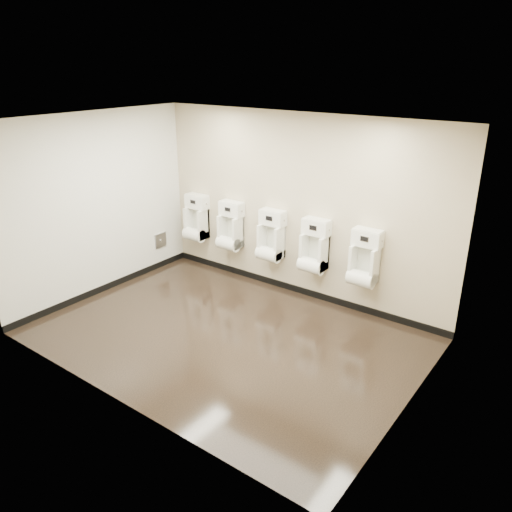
{
  "coord_description": "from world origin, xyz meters",
  "views": [
    {
      "loc": [
        3.82,
        -4.47,
        3.48
      ],
      "look_at": [
        0.1,
        0.55,
        1.01
      ],
      "focal_mm": 35.0,
      "sensor_mm": 36.0,
      "label": 1
    }
  ],
  "objects_px": {
    "urinal_0": "(196,221)",
    "urinal_3": "(314,250)",
    "urinal_4": "(364,262)",
    "access_panel": "(160,240)",
    "urinal_2": "(271,239)",
    "urinal_1": "(230,230)"
  },
  "relations": [
    {
      "from": "urinal_1",
      "to": "urinal_3",
      "type": "relative_size",
      "value": 1.0
    },
    {
      "from": "access_panel",
      "to": "urinal_2",
      "type": "xyz_separation_m",
      "value": [
        2.1,
        0.41,
        0.34
      ]
    },
    {
      "from": "urinal_1",
      "to": "urinal_4",
      "type": "bearing_deg",
      "value": 0.0
    },
    {
      "from": "urinal_0",
      "to": "access_panel",
      "type": "bearing_deg",
      "value": -140.67
    },
    {
      "from": "access_panel",
      "to": "urinal_4",
      "type": "relative_size",
      "value": 0.31
    },
    {
      "from": "access_panel",
      "to": "urinal_3",
      "type": "xyz_separation_m",
      "value": [
        2.88,
        0.41,
        0.34
      ]
    },
    {
      "from": "urinal_0",
      "to": "urinal_2",
      "type": "relative_size",
      "value": 1.0
    },
    {
      "from": "urinal_0",
      "to": "urinal_3",
      "type": "bearing_deg",
      "value": 0.0
    },
    {
      "from": "urinal_1",
      "to": "urinal_3",
      "type": "height_order",
      "value": "same"
    },
    {
      "from": "urinal_0",
      "to": "urinal_3",
      "type": "relative_size",
      "value": 1.0
    },
    {
      "from": "urinal_0",
      "to": "urinal_4",
      "type": "bearing_deg",
      "value": 0.0
    },
    {
      "from": "urinal_0",
      "to": "urinal_1",
      "type": "bearing_deg",
      "value": 0.0
    },
    {
      "from": "urinal_3",
      "to": "urinal_2",
      "type": "bearing_deg",
      "value": 180.0
    },
    {
      "from": "urinal_0",
      "to": "urinal_4",
      "type": "relative_size",
      "value": 1.0
    },
    {
      "from": "access_panel",
      "to": "urinal_0",
      "type": "bearing_deg",
      "value": 39.33
    },
    {
      "from": "urinal_2",
      "to": "urinal_4",
      "type": "bearing_deg",
      "value": 0.0
    },
    {
      "from": "urinal_3",
      "to": "urinal_4",
      "type": "relative_size",
      "value": 1.0
    },
    {
      "from": "urinal_0",
      "to": "urinal_4",
      "type": "xyz_separation_m",
      "value": [
        3.19,
        0.0,
        0.0
      ]
    },
    {
      "from": "urinal_1",
      "to": "access_panel",
      "type": "bearing_deg",
      "value": -162.19
    },
    {
      "from": "urinal_3",
      "to": "urinal_4",
      "type": "xyz_separation_m",
      "value": [
        0.81,
        0.0,
        0.0
      ]
    },
    {
      "from": "access_panel",
      "to": "urinal_4",
      "type": "xyz_separation_m",
      "value": [
        3.68,
        0.41,
        0.34
      ]
    },
    {
      "from": "access_panel",
      "to": "urinal_2",
      "type": "distance_m",
      "value": 2.16
    }
  ]
}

